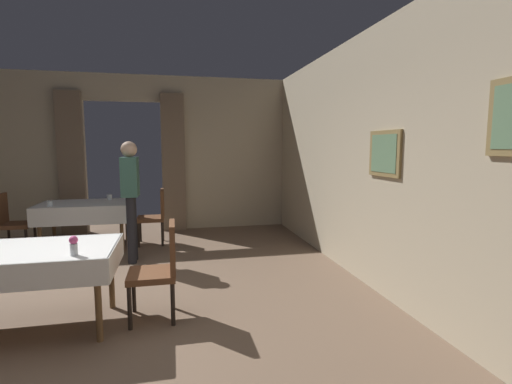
% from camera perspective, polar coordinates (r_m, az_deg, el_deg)
% --- Properties ---
extents(ground, '(10.08, 10.08, 0.00)m').
position_cam_1_polar(ground, '(3.93, -25.87, -18.57)').
color(ground, '#7A604C').
extents(wall_right, '(0.16, 8.40, 3.00)m').
position_cam_1_polar(wall_right, '(4.15, 21.21, 4.42)').
color(wall_right, beige).
rests_on(wall_right, ground).
extents(wall_back, '(6.40, 0.27, 3.00)m').
position_cam_1_polar(wall_back, '(7.69, -19.30, 5.57)').
color(wall_back, beige).
rests_on(wall_back, ground).
extents(dining_table_mid, '(1.48, 0.93, 0.75)m').
position_cam_1_polar(dining_table_mid, '(3.93, -31.08, -8.57)').
color(dining_table_mid, brown).
rests_on(dining_table_mid, ground).
extents(dining_table_far, '(1.41, 0.93, 0.75)m').
position_cam_1_polar(dining_table_far, '(6.67, -24.37, -2.29)').
color(dining_table_far, brown).
rests_on(dining_table_far, ground).
extents(chair_mid_right, '(0.44, 0.44, 0.93)m').
position_cam_1_polar(chair_mid_right, '(3.77, -14.26, -10.78)').
color(chair_mid_right, black).
rests_on(chair_mid_right, ground).
extents(chair_far_left, '(0.44, 0.44, 0.93)m').
position_cam_1_polar(chair_far_left, '(6.97, -33.17, -3.59)').
color(chair_far_left, black).
rests_on(chair_far_left, ground).
extents(chair_far_right, '(0.44, 0.44, 0.93)m').
position_cam_1_polar(chair_far_right, '(6.61, -14.95, -3.21)').
color(chair_far_right, black).
rests_on(chair_far_right, ground).
extents(flower_vase_mid, '(0.07, 0.07, 0.17)m').
position_cam_1_polar(flower_vase_mid, '(3.48, -25.85, -7.21)').
color(flower_vase_mid, silver).
rests_on(flower_vase_mid, dining_table_mid).
extents(glass_far_a, '(0.08, 0.08, 0.09)m').
position_cam_1_polar(glass_far_a, '(6.83, -21.28, -0.74)').
color(glass_far_a, silver).
rests_on(glass_far_a, dining_table_far).
extents(glass_far_b, '(0.08, 0.08, 0.08)m').
position_cam_1_polar(glass_far_b, '(6.48, -28.73, -1.55)').
color(glass_far_b, silver).
rests_on(glass_far_b, dining_table_far).
extents(person_waiter_by_doorway, '(0.23, 0.36, 1.72)m').
position_cam_1_polar(person_waiter_by_doorway, '(5.61, -18.45, 0.15)').
color(person_waiter_by_doorway, black).
rests_on(person_waiter_by_doorway, ground).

